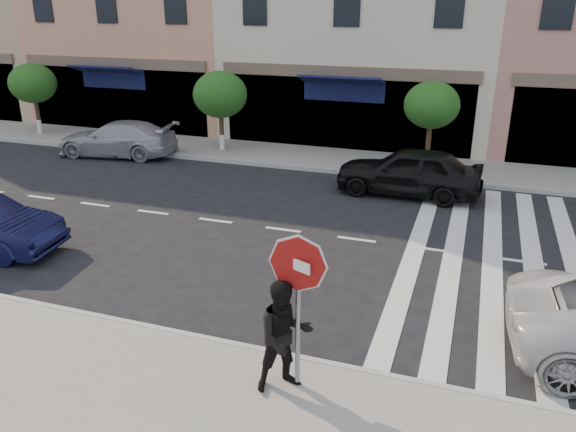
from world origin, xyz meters
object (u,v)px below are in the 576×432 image
object	(u,v)px
walker	(285,336)
car_far_mid	(409,171)
car_far_left	(117,139)
stop_sign	(298,279)

from	to	relation	value
walker	car_far_mid	world-z (taller)	walker
car_far_mid	walker	bearing A→B (deg)	-0.87
walker	car_far_left	xyz separation A→B (m)	(-10.97, 11.40, -0.38)
car_far_left	car_far_mid	bearing A→B (deg)	77.47
walker	car_far_left	size ratio (longest dim) A/B	0.39
walker	stop_sign	bearing A→B (deg)	-5.93
walker	car_far_mid	bearing A→B (deg)	50.31
walker	car_far_mid	distance (m)	10.36
car_far_left	stop_sign	bearing A→B (deg)	37.35
stop_sign	car_far_mid	distance (m)	10.32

